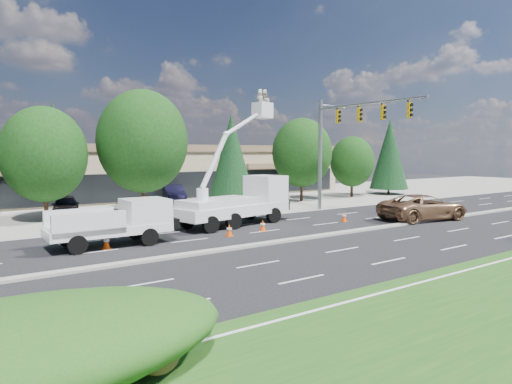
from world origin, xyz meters
TOP-DOWN VIEW (x-y plane):
  - ground at (0.00, 0.00)m, footprint 140.00×140.00m
  - concrete_apron at (0.00, 20.00)m, footprint 140.00×22.00m
  - road_median at (0.00, 0.00)m, footprint 120.00×0.55m
  - strip_mall at (0.00, 29.97)m, footprint 50.40×15.40m
  - tree_front_c at (-10.00, 15.00)m, footprint 5.67×5.67m
  - tree_front_d at (-3.00, 15.00)m, footprint 6.86×6.86m
  - tree_front_e at (5.00, 15.00)m, footprint 4.10×4.10m
  - tree_front_f at (13.00, 15.00)m, footprint 5.80×5.80m
  - tree_front_g at (20.00, 15.00)m, footprint 4.63×4.63m
  - tree_front_h at (26.00, 15.00)m, footprint 4.28×4.28m
  - tree_back_b at (-4.00, 42.00)m, footprint 5.53×5.53m
  - tree_back_c at (10.00, 42.00)m, footprint 5.07×5.07m
  - tree_back_d at (22.00, 42.00)m, footprint 4.62×4.62m
  - grass_berm at (-14.99, -9.00)m, footprint 9.00×4.40m
  - signal_mast at (10.03, 7.04)m, footprint 2.76×10.16m
  - utility_pickup at (-8.55, 4.20)m, footprint 6.03×2.44m
  - bucket_truck at (0.46, 6.36)m, footprint 8.55×4.00m
  - traffic_cone_a at (-9.33, 3.67)m, footprint 0.40×0.40m
  - traffic_cone_b at (-2.58, 3.10)m, footprint 0.40×0.40m
  - traffic_cone_c at (-0.04, 3.37)m, footprint 0.40×0.40m
  - traffic_cone_d at (6.74, 3.23)m, footprint 0.40×0.40m
  - minivan at (11.86, 0.60)m, footprint 6.91×4.08m
  - parked_car_west at (-8.32, 16.90)m, footprint 2.83×4.91m
  - parked_car_east at (2.22, 21.00)m, footprint 3.03×5.28m

SIDE VIEW (x-z plane):
  - ground at x=0.00m, z-range 0.00..0.00m
  - concrete_apron at x=0.00m, z-range 0.00..0.01m
  - road_median at x=0.00m, z-range 0.00..0.12m
  - traffic_cone_a at x=-9.33m, z-range -0.01..0.69m
  - traffic_cone_b at x=-2.58m, z-range -0.01..0.69m
  - traffic_cone_c at x=-0.04m, z-range -0.01..0.69m
  - traffic_cone_d at x=6.74m, z-range -0.01..0.69m
  - grass_berm at x=-14.99m, z-range -0.46..1.39m
  - parked_car_west at x=-8.32m, z-range 0.00..1.57m
  - parked_car_east at x=2.22m, z-range 0.00..1.64m
  - minivan at x=11.86m, z-range 0.00..1.80m
  - utility_pickup at x=-8.55m, z-range -0.20..2.10m
  - bucket_truck at x=0.46m, z-range -2.55..6.44m
  - strip_mall at x=0.00m, z-range 0.08..5.58m
  - tree_front_g at x=20.00m, z-range 0.55..6.97m
  - tree_front_e at x=5.00m, z-range 0.29..8.37m
  - tree_front_h at x=26.00m, z-range 0.31..8.74m
  - tree_front_c at x=-10.00m, z-range 0.67..8.54m
  - tree_front_f at x=13.00m, z-range 0.69..8.73m
  - tree_back_d at x=22.00m, z-range 0.33..9.44m
  - tree_back_c at x=10.00m, z-range 0.36..10.36m
  - tree_front_d at x=-3.00m, z-range 0.81..10.33m
  - tree_back_b at x=-4.00m, z-range 0.40..11.30m
  - signal_mast at x=10.03m, z-range 1.56..10.56m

